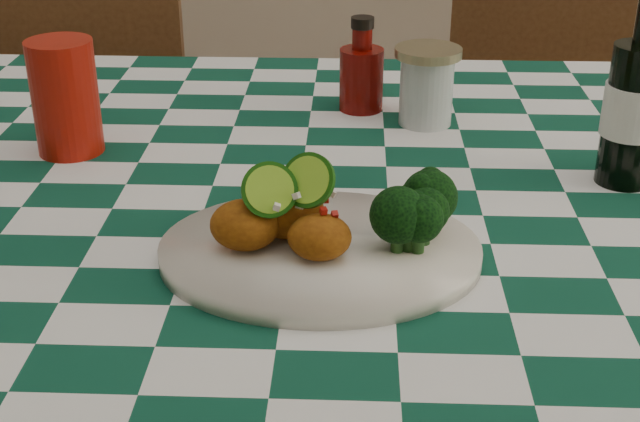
# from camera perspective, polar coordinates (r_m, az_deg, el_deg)

# --- Properties ---
(plate) EXTENTS (0.32, 0.26, 0.02)m
(plate) POSITION_cam_1_polar(r_m,az_deg,el_deg) (0.88, -0.00, -2.68)
(plate) COLOR silver
(plate) RESTS_ON dining_table
(fried_chicken_pile) EXTENTS (0.13, 0.09, 0.08)m
(fried_chicken_pile) POSITION_cam_1_polar(r_m,az_deg,el_deg) (0.86, -1.68, 0.28)
(fried_chicken_pile) COLOR #95520E
(fried_chicken_pile) RESTS_ON plate
(broccoli_side) EXTENTS (0.09, 0.09, 0.06)m
(broccoli_side) POSITION_cam_1_polar(r_m,az_deg,el_deg) (0.88, 6.52, -0.07)
(broccoli_side) COLOR black
(broccoli_side) RESTS_ON plate
(red_tumbler) EXTENTS (0.10, 0.10, 0.14)m
(red_tumbler) POSITION_cam_1_polar(r_m,az_deg,el_deg) (1.16, -16.00, 7.01)
(red_tumbler) COLOR #991308
(red_tumbler) RESTS_ON dining_table
(ketchup_bottle) EXTENTS (0.08, 0.08, 0.13)m
(ketchup_bottle) POSITION_cam_1_polar(r_m,az_deg,el_deg) (1.27, 2.68, 9.37)
(ketchup_bottle) COLOR #600904
(ketchup_bottle) RESTS_ON dining_table
(mason_jar) EXTENTS (0.11, 0.11, 0.11)m
(mason_jar) POSITION_cam_1_polar(r_m,az_deg,el_deg) (1.22, 6.83, 7.94)
(mason_jar) COLOR #B2BCBA
(mason_jar) RESTS_ON dining_table
(beer_bottle) EXTENTS (0.09, 0.09, 0.24)m
(beer_bottle) POSITION_cam_1_polar(r_m,az_deg,el_deg) (1.07, 19.63, 7.51)
(beer_bottle) COLOR black
(beer_bottle) RESTS_ON dining_table
(wooden_chair_left) EXTENTS (0.41, 0.43, 0.86)m
(wooden_chair_left) POSITION_cam_1_polar(r_m,az_deg,el_deg) (1.88, -14.83, 0.52)
(wooden_chair_left) COLOR #472814
(wooden_chair_left) RESTS_ON ground
(wooden_chair_right) EXTENTS (0.45, 0.46, 0.82)m
(wooden_chair_right) POSITION_cam_1_polar(r_m,az_deg,el_deg) (1.92, 12.62, 0.65)
(wooden_chair_right) COLOR #472814
(wooden_chair_right) RESTS_ON ground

